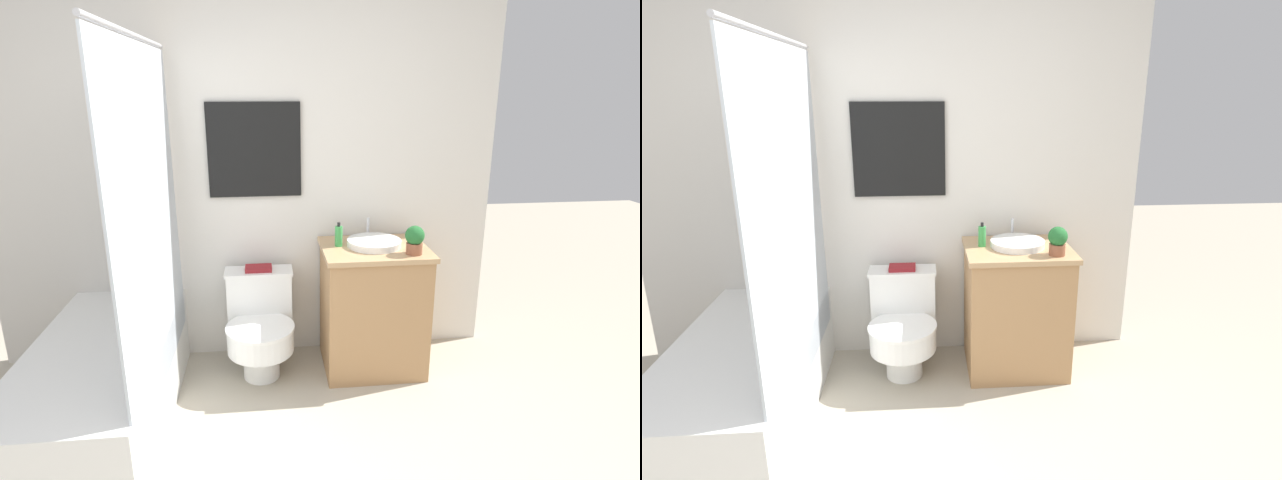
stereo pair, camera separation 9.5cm
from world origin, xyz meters
The scene contains 8 objects.
wall_back centered at (0.00, 1.87, 1.25)m, with size 3.21×0.07×2.50m.
shower_area centered at (-0.75, 1.11, 0.29)m, with size 0.68×1.47×1.98m.
toilet centered at (0.06, 1.57, 0.33)m, with size 0.43×0.55×0.64m.
vanity centered at (0.78, 1.56, 0.41)m, with size 0.65×0.53×0.81m.
sink centered at (0.78, 1.59, 0.83)m, with size 0.33×0.37×0.13m.
soap_bottle centered at (0.56, 1.61, 0.88)m, with size 0.05×0.05×0.15m.
potted_plant centered at (0.98, 1.41, 0.90)m, with size 0.11×0.11×0.17m.
book_on_tank centered at (0.06, 1.71, 0.65)m, with size 0.17×0.12×0.02m.
Camera 1 is at (0.11, -1.29, 1.75)m, focal length 28.00 mm.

